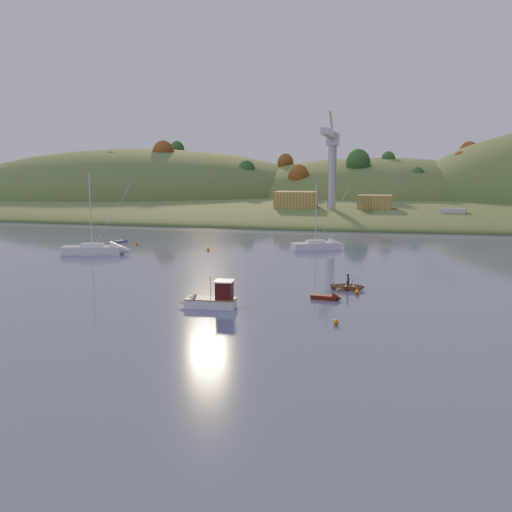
% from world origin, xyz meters
% --- Properties ---
extents(ground, '(500.00, 500.00, 0.00)m').
position_xyz_m(ground, '(0.00, 0.00, 0.00)').
color(ground, '#353C58').
rests_on(ground, ground).
extents(far_shore, '(620.00, 220.00, 1.50)m').
position_xyz_m(far_shore, '(0.00, 230.00, 0.00)').
color(far_shore, '#3A5421').
rests_on(far_shore, ground).
extents(shore_slope, '(640.00, 150.00, 7.00)m').
position_xyz_m(shore_slope, '(0.00, 165.00, 0.00)').
color(shore_slope, '#3A5421').
rests_on(shore_slope, ground).
extents(hill_left_far, '(120.00, 100.00, 32.00)m').
position_xyz_m(hill_left_far, '(-160.00, 215.00, 0.00)').
color(hill_left_far, '#3A5421').
rests_on(hill_left_far, ground).
extents(hill_left, '(170.00, 140.00, 44.00)m').
position_xyz_m(hill_left, '(-90.00, 200.00, 0.00)').
color(hill_left, '#3A5421').
rests_on(hill_left, ground).
extents(hill_center, '(140.00, 120.00, 36.00)m').
position_xyz_m(hill_center, '(10.00, 210.00, 0.00)').
color(hill_center, '#3A5421').
rests_on(hill_center, ground).
extents(hillside_trees, '(280.00, 50.00, 32.00)m').
position_xyz_m(hillside_trees, '(0.00, 185.00, 0.00)').
color(hillside_trees, '#1B491A').
rests_on(hillside_trees, ground).
extents(wharf, '(42.00, 16.00, 2.40)m').
position_xyz_m(wharf, '(5.00, 122.00, 1.20)').
color(wharf, slate).
rests_on(wharf, ground).
extents(shed_west, '(11.00, 8.00, 4.80)m').
position_xyz_m(shed_west, '(-8.00, 123.00, 4.80)').
color(shed_west, olive).
rests_on(shed_west, wharf).
extents(shed_east, '(9.00, 7.00, 4.00)m').
position_xyz_m(shed_east, '(13.00, 124.00, 4.40)').
color(shed_east, olive).
rests_on(shed_east, wharf).
extents(dock_crane, '(3.20, 28.00, 20.30)m').
position_xyz_m(dock_crane, '(2.00, 118.39, 17.17)').
color(dock_crane, '#B7B7BC').
rests_on(dock_crane, wharf).
extents(fishing_boat, '(5.70, 2.11, 3.57)m').
position_xyz_m(fishing_boat, '(1.53, 19.08, 0.79)').
color(fishing_boat, silver).
rests_on(fishing_boat, ground).
extents(sailboat_near, '(9.41, 4.89, 12.51)m').
position_xyz_m(sailboat_near, '(-27.15, 48.02, 0.79)').
color(sailboat_near, silver).
rests_on(sailboat_near, ground).
extents(sailboat_far, '(8.02, 5.91, 10.92)m').
position_xyz_m(sailboat_far, '(5.92, 62.01, 0.71)').
color(sailboat_far, white).
rests_on(sailboat_far, ground).
extents(canoe, '(4.02, 3.03, 0.79)m').
position_xyz_m(canoe, '(13.91, 30.57, 0.39)').
color(canoe, '#A08258').
rests_on(canoe, ground).
extents(paddler, '(0.41, 0.58, 1.50)m').
position_xyz_m(paddler, '(13.91, 30.57, 0.75)').
color(paddler, black).
rests_on(paddler, ground).
extents(red_tender, '(3.26, 1.48, 1.07)m').
position_xyz_m(red_tender, '(12.58, 25.18, 0.22)').
color(red_tender, '#52180B').
rests_on(red_tender, ground).
extents(grey_dinghy, '(2.09, 2.75, 0.97)m').
position_xyz_m(grey_dinghy, '(-29.37, 62.83, 0.20)').
color(grey_dinghy, slate).
rests_on(grey_dinghy, ground).
extents(work_vessel, '(14.92, 7.51, 3.66)m').
position_xyz_m(work_vessel, '(32.26, 116.89, 1.31)').
color(work_vessel, slate).
rests_on(work_vessel, ground).
extents(buoy_0, '(0.50, 0.50, 0.50)m').
position_xyz_m(buoy_0, '(14.12, 15.80, 0.25)').
color(buoy_0, orange).
rests_on(buoy_0, ground).
extents(buoy_1, '(0.50, 0.50, 0.50)m').
position_xyz_m(buoy_1, '(15.04, 28.40, 0.25)').
color(buoy_1, orange).
rests_on(buoy_1, ground).
extents(buoy_2, '(0.50, 0.50, 0.50)m').
position_xyz_m(buoy_2, '(-25.22, 59.69, 0.25)').
color(buoy_2, orange).
rests_on(buoy_2, ground).
extents(buoy_3, '(0.50, 0.50, 0.50)m').
position_xyz_m(buoy_3, '(-10.67, 55.56, 0.25)').
color(buoy_3, orange).
rests_on(buoy_3, ground).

